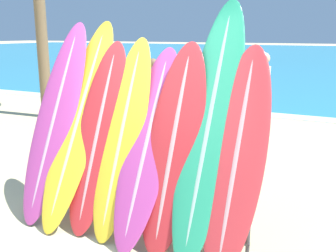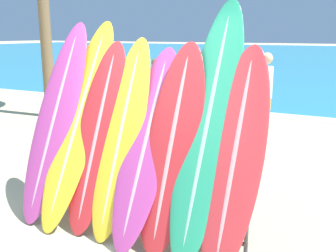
{
  "view_description": "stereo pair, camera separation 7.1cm",
  "coord_description": "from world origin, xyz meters",
  "views": [
    {
      "loc": [
        2.33,
        -2.57,
        2.06
      ],
      "look_at": [
        0.33,
        1.56,
        0.97
      ],
      "focal_mm": 42.0,
      "sensor_mm": 36.0,
      "label": 1
    },
    {
      "loc": [
        2.4,
        -2.53,
        2.06
      ],
      "look_at": [
        0.33,
        1.56,
        0.97
      ],
      "focal_mm": 42.0,
      "sensor_mm": 36.0,
      "label": 2
    }
  ],
  "objects": [
    {
      "name": "ocean_water",
      "position": [
        0.0,
        36.72,
        0.0
      ],
      "size": [
        120.0,
        60.0,
        0.01
      ],
      "color": "teal",
      "rests_on": "ground_plane"
    },
    {
      "name": "surfboard_rack",
      "position": [
        0.33,
        0.76,
        0.51
      ],
      "size": [
        2.48,
        0.04,
        0.94
      ],
      "color": "#47474C",
      "rests_on": "ground_plane"
    },
    {
      "name": "surfboard_slot_0",
      "position": [
        -0.73,
        0.81,
        1.1
      ],
      "size": [
        0.54,
        1.13,
        2.2
      ],
      "color": "#B23D8E",
      "rests_on": "ground_plane"
    },
    {
      "name": "surfboard_slot_1",
      "position": [
        -0.42,
        0.84,
        1.1
      ],
      "size": [
        0.53,
        1.28,
        2.21
      ],
      "color": "yellow",
      "rests_on": "ground_plane"
    },
    {
      "name": "surfboard_slot_2",
      "position": [
        -0.11,
        0.76,
        0.99
      ],
      "size": [
        0.53,
        0.92,
        1.98
      ],
      "color": "red",
      "rests_on": "ground_plane"
    },
    {
      "name": "surfboard_slot_3",
      "position": [
        0.19,
        0.77,
        1.01
      ],
      "size": [
        0.48,
        0.97,
        2.02
      ],
      "color": "yellow",
      "rests_on": "ground_plane"
    },
    {
      "name": "surfboard_slot_4",
      "position": [
        0.5,
        0.75,
        0.96
      ],
      "size": [
        0.51,
        1.1,
        1.92
      ],
      "color": "#B23D8E",
      "rests_on": "ground_plane"
    },
    {
      "name": "surfboard_slot_5",
      "position": [
        0.79,
        0.76,
        0.99
      ],
      "size": [
        0.56,
        0.94,
        1.99
      ],
      "color": "red",
      "rests_on": "ground_plane"
    },
    {
      "name": "surfboard_slot_6",
      "position": [
        1.11,
        0.87,
        1.21
      ],
      "size": [
        0.53,
        1.31,
        2.41
      ],
      "color": "#289E70",
      "rests_on": "ground_plane"
    },
    {
      "name": "surfboard_slot_7",
      "position": [
        1.42,
        0.76,
        0.98
      ],
      "size": [
        0.53,
        1.05,
        1.97
      ],
      "color": "red",
      "rests_on": "ground_plane"
    },
    {
      "name": "person_near_water",
      "position": [
        -1.81,
        5.22,
        0.82
      ],
      "size": [
        0.26,
        0.25,
        1.5
      ],
      "rotation": [
        0.0,
        0.0,
        0.7
      ],
      "color": "#846047",
      "rests_on": "ground_plane"
    },
    {
      "name": "person_mid_beach",
      "position": [
        0.67,
        5.08,
        0.93
      ],
      "size": [
        0.25,
        0.29,
        1.7
      ],
      "rotation": [
        0.0,
        0.0,
        4.26
      ],
      "color": "beige",
      "rests_on": "ground_plane"
    }
  ]
}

